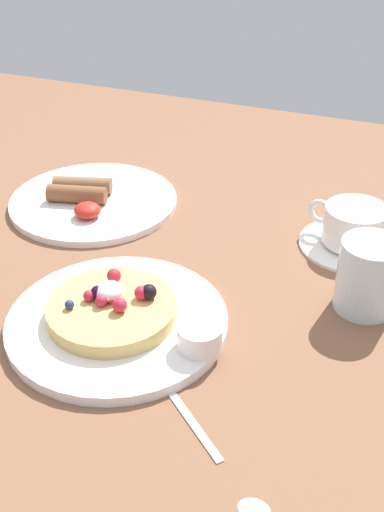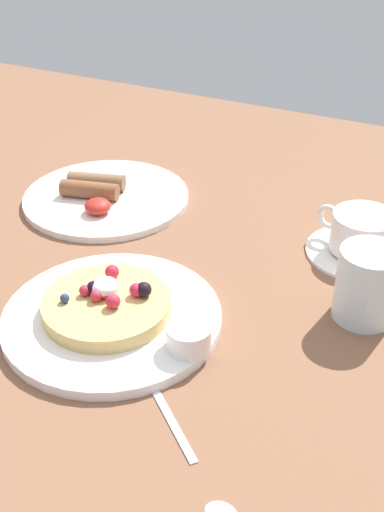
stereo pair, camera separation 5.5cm
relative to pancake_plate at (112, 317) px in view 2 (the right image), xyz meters
The scene contains 10 objects.
ground_plane 9.17cm from the pancake_plate, 83.83° to the left, with size 185.04×130.54×3.00cm, color brown.
pancake_plate is the anchor object (origin of this frame).
pancake_with_berries 1.82cm from the pancake_plate, behind, with size 14.61×14.61×3.70cm.
syrup_ramekin 10.71cm from the pancake_plate, ahead, with size 4.83×4.83×2.73cm.
breakfast_plate 29.72cm from the pancake_plate, 124.25° to the left, with size 25.16×25.16×1.02cm, color white.
fried_breakfast 30.06cm from the pancake_plate, 128.00° to the left, with size 12.15×11.75×2.79cm.
coffee_saucer 34.66cm from the pancake_plate, 51.05° to the left, with size 14.36×14.36×0.86cm, color white.
coffee_cup 34.72cm from the pancake_plate, 51.27° to the left, with size 11.06×8.41×5.05cm.
teaspoon 23.00cm from the pancake_plate, 38.43° to the right, with size 14.11×11.74×0.60cm.
water_glass 29.16cm from the pancake_plate, 28.94° to the left, with size 7.18×7.18×8.76cm, color silver.
Camera 2 is at (32.64, -55.76, 46.11)cm, focal length 44.64 mm.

